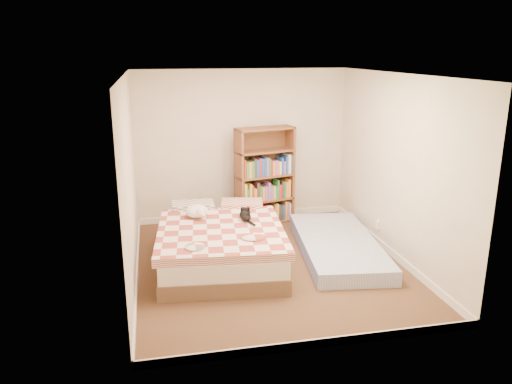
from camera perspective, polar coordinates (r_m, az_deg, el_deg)
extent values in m
cube|color=#4A2E1F|center=(6.79, 1.58, -8.30)|extent=(3.50, 4.00, 0.01)
cube|color=white|center=(6.19, 1.76, 13.28)|extent=(3.50, 4.00, 0.01)
cube|color=beige|center=(8.29, -1.58, 5.26)|extent=(3.50, 0.01, 2.50)
cube|color=beige|center=(4.54, 7.58, -4.00)|extent=(3.50, 0.01, 2.50)
cube|color=beige|center=(6.21, -14.23, 1.13)|extent=(0.01, 4.00, 2.50)
cube|color=beige|center=(6.99, 15.77, 2.63)|extent=(0.01, 4.00, 2.50)
cube|color=white|center=(8.58, -1.51, -2.65)|extent=(3.50, 0.02, 0.10)
cube|color=white|center=(5.08, 7.03, -16.79)|extent=(3.50, 0.02, 0.10)
cube|color=white|center=(6.61, -13.43, -8.97)|extent=(0.02, 4.00, 0.10)
cube|color=white|center=(7.34, 15.00, -6.52)|extent=(0.02, 4.00, 0.10)
cube|color=white|center=(7.58, 13.76, -3.67)|extent=(0.03, 0.09, 0.13)
cube|color=brown|center=(6.86, -4.04, -7.14)|extent=(1.76, 2.36, 0.20)
cube|color=silver|center=(6.78, -4.07, -5.50)|extent=(1.72, 2.31, 0.22)
cube|color=#9F413B|center=(6.73, -4.10, -4.18)|extent=(1.80, 1.97, 0.11)
cube|color=slate|center=(7.47, -7.78, -1.95)|extent=(0.65, 0.44, 0.17)
cube|color=#9F413B|center=(7.55, -2.22, -1.61)|extent=(0.65, 0.44, 0.17)
cube|color=#5A2E1E|center=(8.06, -2.17, 1.66)|extent=(0.11, 0.32, 1.60)
cube|color=#5A2E1E|center=(8.26, 4.14, 1.98)|extent=(0.11, 0.32, 1.60)
cube|color=#5A2E1E|center=(8.29, 0.79, 2.07)|extent=(0.94, 0.24, 1.60)
cube|color=#5A2E1E|center=(8.37, 1.00, -3.36)|extent=(1.01, 0.53, 0.03)
cube|color=#5A2E1E|center=(8.14, 1.02, 1.90)|extent=(1.01, 0.53, 0.03)
cube|color=#5A2E1E|center=(7.99, 1.05, 7.26)|extent=(1.01, 0.53, 0.03)
cube|color=#778BC7|center=(7.23, 9.31, -6.06)|extent=(1.31, 2.40, 0.21)
ellipsoid|color=black|center=(6.86, -1.24, -2.73)|extent=(0.21, 0.36, 0.11)
sphere|color=black|center=(7.03, -1.51, -2.19)|extent=(0.12, 0.12, 0.10)
cone|color=black|center=(7.04, -1.80, -1.80)|extent=(0.04, 0.04, 0.04)
cone|color=black|center=(7.05, -1.32, -1.77)|extent=(0.04, 0.04, 0.04)
cylinder|color=black|center=(6.68, -0.15, -3.53)|extent=(0.07, 0.19, 0.04)
ellipsoid|color=white|center=(7.01, -6.77, -2.18)|extent=(0.44, 0.46, 0.17)
sphere|color=white|center=(6.91, -5.88, -2.26)|extent=(0.18, 0.18, 0.14)
sphere|color=white|center=(6.88, -5.44, -2.48)|extent=(0.08, 0.08, 0.06)
sphere|color=white|center=(7.07, -7.96, -2.24)|extent=(0.10, 0.10, 0.08)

